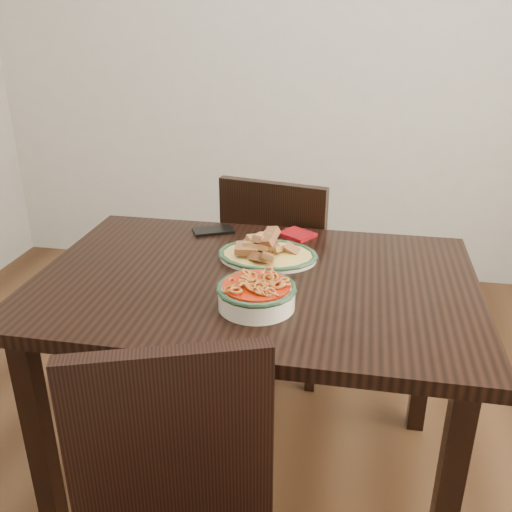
% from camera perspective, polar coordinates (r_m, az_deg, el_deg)
% --- Properties ---
extents(floor, '(3.50, 3.50, 0.00)m').
position_cam_1_polar(floor, '(2.10, -3.09, -21.18)').
color(floor, '#382111').
rests_on(floor, ground).
extents(wall_back, '(3.50, 0.10, 2.60)m').
position_cam_1_polar(wall_back, '(3.22, 4.16, 20.39)').
color(wall_back, beige).
rests_on(wall_back, ground).
extents(dining_table, '(1.29, 0.86, 0.75)m').
position_cam_1_polar(dining_table, '(1.73, -0.12, -4.82)').
color(dining_table, black).
rests_on(dining_table, ground).
extents(chair_far, '(0.49, 0.49, 0.89)m').
position_cam_1_polar(chair_far, '(2.35, 2.49, -1.13)').
color(chair_far, black).
rests_on(chair_far, ground).
extents(fish_plate, '(0.31, 0.24, 0.11)m').
position_cam_1_polar(fish_plate, '(1.79, 1.19, 1.02)').
color(fish_plate, beige).
rests_on(fish_plate, dining_table).
extents(noodle_bowl, '(0.21, 0.21, 0.08)m').
position_cam_1_polar(noodle_bowl, '(1.50, 0.05, -3.64)').
color(noodle_bowl, '#EDE2C8').
rests_on(noodle_bowl, dining_table).
extents(smartphone, '(0.16, 0.13, 0.01)m').
position_cam_1_polar(smartphone, '(2.03, -4.30, 2.55)').
color(smartphone, black).
rests_on(smartphone, dining_table).
extents(napkin, '(0.14, 0.14, 0.01)m').
position_cam_1_polar(napkin, '(1.99, 4.16, 2.17)').
color(napkin, maroon).
rests_on(napkin, dining_table).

